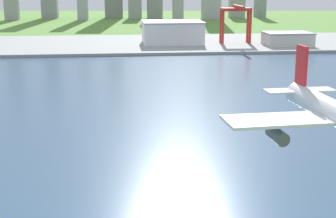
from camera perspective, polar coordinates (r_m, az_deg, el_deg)
ground_plane at (r=294.64m, az=-4.08°, el=2.47°), size 2400.00×2400.00×0.00m
water_bay at (r=236.22m, az=-3.57°, el=-0.45°), size 840.00×360.00×0.15m
industrial_pier at (r=482.02m, az=-4.87°, el=7.19°), size 840.00×140.00×2.50m
port_crane_red at (r=478.48m, az=7.57°, el=10.27°), size 27.73×37.72×34.63m
warehouse_main at (r=475.62m, az=0.48°, el=8.52°), size 54.69×42.72×20.13m
warehouse_annex at (r=474.10m, az=13.13°, el=7.61°), size 41.39×29.25×11.49m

